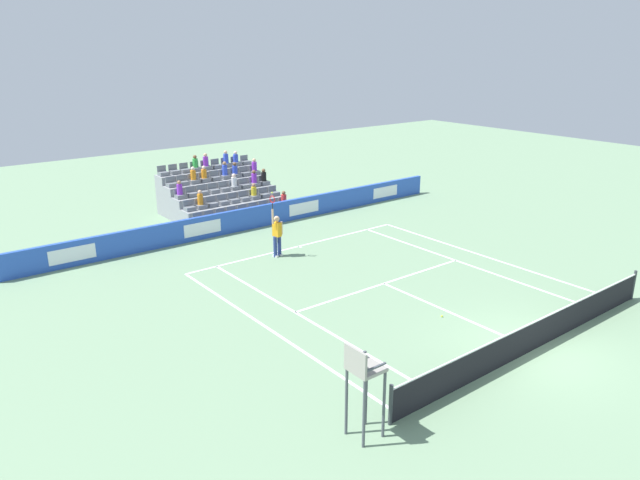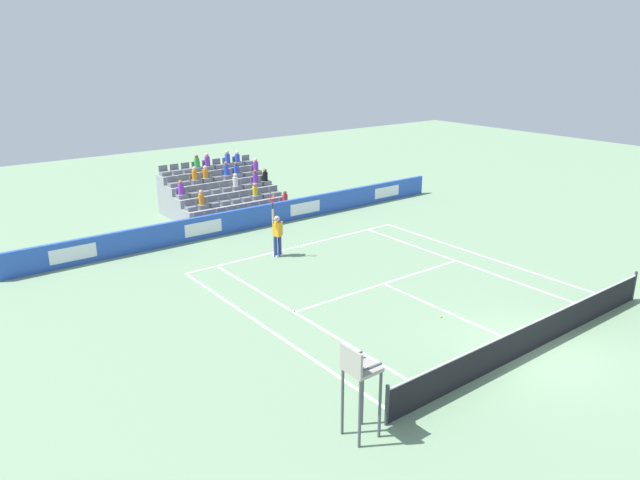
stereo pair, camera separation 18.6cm
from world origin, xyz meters
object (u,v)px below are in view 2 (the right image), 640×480
object	(u,v)px
tennis_net	(535,335)
loose_tennis_ball	(441,317)
tennis_player	(277,234)
umpire_chair	(359,379)

from	to	relation	value
tennis_net	loose_tennis_ball	xyz separation A→B (m)	(0.49, -3.13, -0.46)
tennis_player	tennis_net	bearing A→B (deg)	97.39
loose_tennis_ball	tennis_player	bearing A→B (deg)	-83.19
tennis_net	umpire_chair	xyz separation A→B (m)	(6.76, -0.07, 1.03)
umpire_chair	loose_tennis_ball	distance (m)	7.13
tennis_net	umpire_chair	bearing A→B (deg)	-0.60
tennis_net	loose_tennis_ball	bearing A→B (deg)	-81.07
tennis_net	umpire_chair	distance (m)	6.84
tennis_player	loose_tennis_ball	bearing A→B (deg)	96.81
tennis_net	tennis_player	bearing A→B (deg)	-82.61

